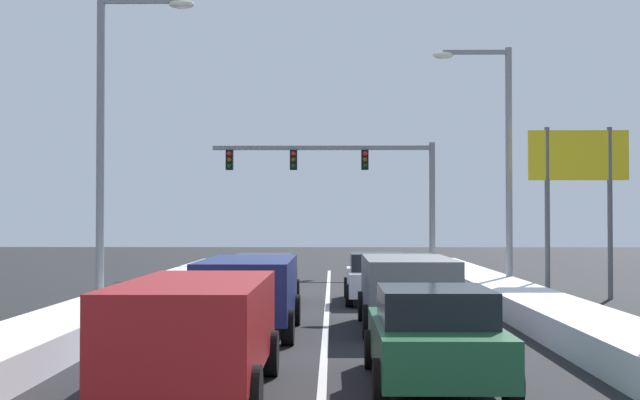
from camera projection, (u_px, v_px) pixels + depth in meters
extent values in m
plane|color=black|center=(326.00, 327.00, 20.95)|extent=(120.00, 120.00, 0.00)
cube|color=silver|center=(327.00, 312.00, 24.50)|extent=(0.14, 39.07, 0.01)
cube|color=white|center=(520.00, 300.00, 24.43)|extent=(1.77, 39.07, 0.63)
cube|color=white|center=(135.00, 301.00, 24.58)|extent=(1.81, 39.07, 0.60)
cube|color=#1E5633|center=(434.00, 344.00, 13.62)|extent=(1.82, 4.50, 0.70)
cube|color=black|center=(435.00, 306.00, 13.48)|extent=(1.64, 2.20, 0.55)
cube|color=red|center=(399.00, 359.00, 11.43)|extent=(0.24, 0.08, 0.14)
cube|color=red|center=(507.00, 359.00, 11.41)|extent=(0.24, 0.08, 0.14)
cylinder|color=black|center=(371.00, 349.00, 15.17)|extent=(0.22, 0.66, 0.66)
cylinder|color=black|center=(476.00, 349.00, 15.15)|extent=(0.22, 0.66, 0.66)
cylinder|color=black|center=(381.00, 383.00, 12.08)|extent=(0.22, 0.66, 0.66)
cylinder|color=black|center=(512.00, 383.00, 12.05)|extent=(0.22, 0.66, 0.66)
cube|color=slate|center=(407.00, 284.00, 20.59)|extent=(1.95, 4.90, 1.25)
cube|color=black|center=(417.00, 279.00, 18.19)|extent=(1.56, 0.06, 0.55)
cube|color=red|center=(379.00, 298.00, 18.20)|extent=(0.20, 0.08, 0.28)
cube|color=red|center=(455.00, 298.00, 18.18)|extent=(0.20, 0.08, 0.28)
cylinder|color=black|center=(363.00, 306.00, 22.29)|extent=(0.25, 0.74, 0.74)
cylinder|color=black|center=(439.00, 306.00, 22.26)|extent=(0.25, 0.74, 0.74)
cylinder|color=black|center=(369.00, 322.00, 18.89)|extent=(0.25, 0.74, 0.74)
cylinder|color=black|center=(459.00, 322.00, 18.86)|extent=(0.25, 0.74, 0.74)
cube|color=silver|center=(377.00, 282.00, 27.36)|extent=(1.82, 4.50, 0.70)
cube|color=black|center=(377.00, 262.00, 27.22)|extent=(1.64, 2.20, 0.55)
cube|color=red|center=(357.00, 283.00, 25.17)|extent=(0.24, 0.08, 0.14)
cube|color=red|center=(406.00, 283.00, 25.15)|extent=(0.24, 0.08, 0.14)
cylinder|color=black|center=(347.00, 287.00, 28.92)|extent=(0.22, 0.66, 0.66)
cylinder|color=black|center=(402.00, 287.00, 28.89)|extent=(0.22, 0.66, 0.66)
cylinder|color=black|center=(349.00, 296.00, 25.82)|extent=(0.22, 0.66, 0.66)
cylinder|color=black|center=(411.00, 296.00, 25.79)|extent=(0.22, 0.66, 0.66)
cube|color=maroon|center=(196.00, 324.00, 12.78)|extent=(1.95, 4.90, 1.25)
cube|color=black|center=(164.00, 325.00, 10.38)|extent=(1.56, 0.06, 0.55)
cube|color=red|center=(98.00, 357.00, 10.39)|extent=(0.20, 0.08, 0.28)
cube|color=red|center=(231.00, 357.00, 10.37)|extent=(0.20, 0.08, 0.28)
cylinder|color=black|center=(153.00, 353.00, 14.48)|extent=(0.25, 0.74, 0.74)
cylinder|color=black|center=(270.00, 353.00, 14.45)|extent=(0.25, 0.74, 0.74)
cylinder|color=black|center=(98.00, 394.00, 11.08)|extent=(0.25, 0.74, 0.74)
cylinder|color=black|center=(251.00, 395.00, 11.05)|extent=(0.25, 0.74, 0.74)
cube|color=navy|center=(249.00, 287.00, 19.72)|extent=(1.95, 4.90, 1.25)
cube|color=black|center=(237.00, 282.00, 17.32)|extent=(1.56, 0.06, 0.55)
cube|color=red|center=(197.00, 302.00, 17.33)|extent=(0.20, 0.08, 0.28)
cube|color=red|center=(277.00, 302.00, 17.31)|extent=(0.20, 0.08, 0.28)
cylinder|color=black|center=(216.00, 310.00, 21.42)|extent=(0.25, 0.74, 0.74)
cylinder|color=black|center=(295.00, 310.00, 21.39)|extent=(0.25, 0.74, 0.74)
cylinder|color=black|center=(194.00, 327.00, 18.02)|extent=(0.25, 0.74, 0.74)
cylinder|color=black|center=(288.00, 327.00, 17.99)|extent=(0.25, 0.74, 0.74)
cube|color=black|center=(264.00, 283.00, 26.53)|extent=(1.82, 4.50, 0.70)
cube|color=black|center=(264.00, 263.00, 26.39)|extent=(1.64, 2.20, 0.55)
cube|color=red|center=(233.00, 285.00, 24.34)|extent=(0.24, 0.08, 0.14)
cube|color=red|center=(283.00, 285.00, 24.32)|extent=(0.24, 0.08, 0.14)
cylinder|color=black|center=(240.00, 289.00, 28.09)|extent=(0.22, 0.66, 0.66)
cylinder|color=black|center=(296.00, 289.00, 28.06)|extent=(0.22, 0.66, 0.66)
cylinder|color=black|center=(228.00, 298.00, 24.99)|extent=(0.22, 0.66, 0.66)
cylinder|color=black|center=(291.00, 298.00, 24.96)|extent=(0.22, 0.66, 0.66)
cylinder|color=slate|center=(432.00, 208.00, 42.25)|extent=(0.28, 0.28, 6.20)
cube|color=slate|center=(322.00, 148.00, 42.39)|extent=(10.46, 0.20, 0.20)
cube|color=black|center=(365.00, 160.00, 42.35)|extent=(0.34, 0.34, 0.95)
sphere|color=red|center=(365.00, 154.00, 42.16)|extent=(0.22, 0.22, 0.22)
sphere|color=#593F0C|center=(365.00, 160.00, 42.16)|extent=(0.22, 0.22, 0.22)
sphere|color=#0C3819|center=(365.00, 166.00, 42.15)|extent=(0.22, 0.22, 0.22)
cube|color=black|center=(294.00, 160.00, 42.39)|extent=(0.34, 0.34, 0.95)
sphere|color=red|center=(293.00, 154.00, 42.21)|extent=(0.22, 0.22, 0.22)
sphere|color=#593F0C|center=(293.00, 160.00, 42.21)|extent=(0.22, 0.22, 0.22)
sphere|color=#0C3819|center=(293.00, 166.00, 42.20)|extent=(0.22, 0.22, 0.22)
cube|color=black|center=(230.00, 160.00, 42.44)|extent=(0.34, 0.34, 0.95)
sphere|color=red|center=(229.00, 154.00, 42.26)|extent=(0.22, 0.22, 0.22)
sphere|color=#593F0C|center=(229.00, 160.00, 42.25)|extent=(0.22, 0.22, 0.22)
sphere|color=#0C3819|center=(229.00, 166.00, 42.24)|extent=(0.22, 0.22, 0.22)
cylinder|color=gray|center=(509.00, 171.00, 29.83)|extent=(0.22, 0.22, 8.32)
cube|color=gray|center=(476.00, 52.00, 29.93)|extent=(2.20, 0.14, 0.14)
ellipsoid|color=#EAE5C6|center=(443.00, 55.00, 29.94)|extent=(0.70, 0.36, 0.24)
cylinder|color=gray|center=(100.00, 154.00, 24.12)|extent=(0.22, 0.22, 8.65)
cube|color=gray|center=(141.00, 1.00, 24.19)|extent=(2.20, 0.14, 0.14)
ellipsoid|color=#EAE5C6|center=(182.00, 4.00, 24.18)|extent=(0.70, 0.36, 0.24)
cylinder|color=#59595B|center=(547.00, 213.00, 28.46)|extent=(0.16, 0.16, 5.50)
cylinder|color=#59595B|center=(610.00, 213.00, 28.43)|extent=(0.16, 0.16, 5.50)
cube|color=yellow|center=(578.00, 155.00, 28.48)|extent=(3.20, 0.12, 1.60)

